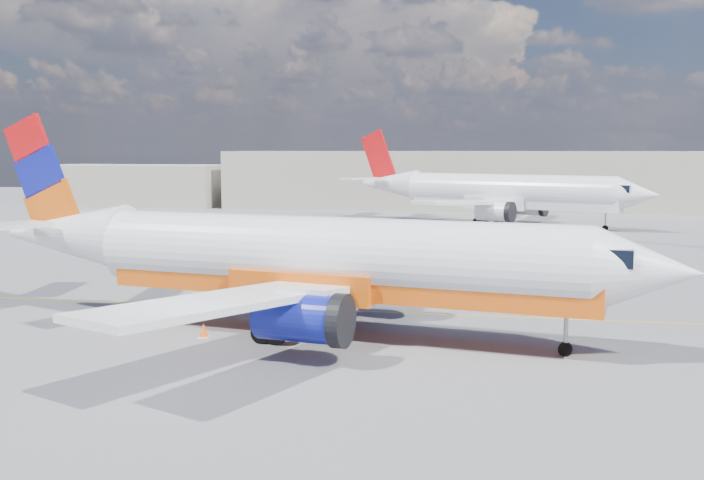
# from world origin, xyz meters

# --- Properties ---
(ground) EXTENTS (240.00, 240.00, 0.00)m
(ground) POSITION_xyz_m (0.00, 0.00, 0.00)
(ground) COLOR #5B5B60
(ground) RESTS_ON ground
(taxi_line) EXTENTS (70.00, 0.15, 0.01)m
(taxi_line) POSITION_xyz_m (0.00, 3.00, 0.01)
(taxi_line) COLOR gold
(taxi_line) RESTS_ON ground
(terminal_main) EXTENTS (70.00, 14.00, 8.00)m
(terminal_main) POSITION_xyz_m (5.00, 75.00, 4.00)
(terminal_main) COLOR #ADA595
(terminal_main) RESTS_ON ground
(terminal_annex) EXTENTS (26.00, 10.00, 6.00)m
(terminal_annex) POSITION_xyz_m (-45.00, 72.00, 3.00)
(terminal_annex) COLOR #ADA595
(terminal_annex) RESTS_ON ground
(main_jet) EXTENTS (33.58, 26.04, 10.14)m
(main_jet) POSITION_xyz_m (-0.38, -2.14, 3.38)
(main_jet) COLOR white
(main_jet) RESTS_ON ground
(second_jet) EXTENTS (34.55, 26.01, 10.66)m
(second_jet) POSITION_xyz_m (7.97, 51.52, 3.55)
(second_jet) COLOR white
(second_jet) RESTS_ON ground
(traffic_cone) EXTENTS (0.45, 0.45, 0.63)m
(traffic_cone) POSITION_xyz_m (-4.91, -3.77, 0.31)
(traffic_cone) COLOR white
(traffic_cone) RESTS_ON ground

